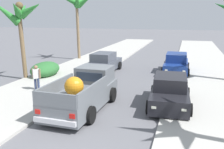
% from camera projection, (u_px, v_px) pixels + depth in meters
% --- Properties ---
extents(sidewalk_left, '(4.94, 60.00, 0.12)m').
position_uv_depth(sidewalk_left, '(68.00, 75.00, 19.04)').
color(sidewalk_left, '#B2AFA8').
rests_on(sidewalk_left, ground).
extents(sidewalk_right, '(4.94, 60.00, 0.12)m').
position_uv_depth(sidewalk_right, '(210.00, 85.00, 16.27)').
color(sidewalk_right, '#B2AFA8').
rests_on(sidewalk_right, ground).
extents(curb_left, '(0.16, 60.00, 0.10)m').
position_uv_depth(curb_left, '(81.00, 76.00, 18.75)').
color(curb_left, silver).
rests_on(curb_left, ground).
extents(curb_right, '(0.16, 60.00, 0.10)m').
position_uv_depth(curb_right, '(192.00, 84.00, 16.57)').
color(curb_right, silver).
rests_on(curb_right, ground).
extents(pickup_truck, '(2.32, 5.26, 1.84)m').
position_uv_depth(pickup_truck, '(84.00, 92.00, 12.23)').
color(pickup_truck, slate).
rests_on(pickup_truck, ground).
extents(car_left_near, '(2.15, 4.32, 1.54)m').
position_uv_depth(car_left_near, '(104.00, 63.00, 20.31)').
color(car_left_near, '#474C56').
rests_on(car_left_near, ground).
extents(car_right_near, '(2.18, 4.33, 1.54)m').
position_uv_depth(car_right_near, '(170.00, 92.00, 12.60)').
color(car_right_near, black).
rests_on(car_right_near, ground).
extents(car_left_mid, '(2.07, 4.28, 1.54)m').
position_uv_depth(car_left_mid, '(176.00, 64.00, 19.94)').
color(car_left_mid, navy).
rests_on(car_left_mid, ground).
extents(palm_tree_left_fore, '(3.83, 3.48, 5.41)m').
position_uv_depth(palm_tree_left_fore, '(19.00, 14.00, 16.95)').
color(palm_tree_left_fore, brown).
rests_on(palm_tree_left_fore, ground).
extents(palm_tree_right_fore, '(3.93, 4.00, 6.64)m').
position_uv_depth(palm_tree_right_fore, '(77.00, 3.00, 24.79)').
color(palm_tree_right_fore, '#846B4C').
rests_on(palm_tree_right_fore, ground).
extents(hedge_bush, '(1.80, 2.80, 1.10)m').
position_uv_depth(hedge_bush, '(45.00, 69.00, 18.67)').
color(hedge_bush, '#2D6B33').
rests_on(hedge_bush, ground).
extents(pedestrian, '(0.57, 0.42, 1.59)m').
position_uv_depth(pedestrian, '(36.00, 77.00, 14.89)').
color(pedestrian, navy).
rests_on(pedestrian, ground).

